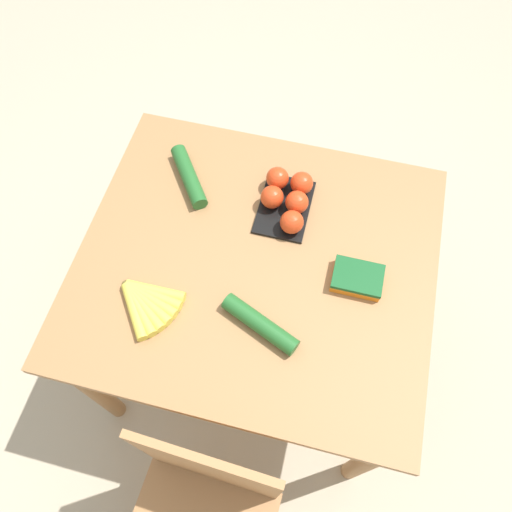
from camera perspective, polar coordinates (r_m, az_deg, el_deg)
name	(u,v)px	position (r m, az deg, el deg)	size (l,w,h in m)	color
ground_plane	(256,341)	(2.24, 0.00, -9.73)	(12.00, 12.00, 0.00)	#B7A88E
dining_table	(256,277)	(1.62, 0.00, -2.39)	(1.08, 0.97, 0.78)	#9E7044
banana_bunch	(146,302)	(1.48, -12.44, -5.15)	(0.19, 0.17, 0.03)	brown
tomato_pack	(288,198)	(1.59, 3.66, 6.62)	(0.16, 0.24, 0.08)	black
carrot_bag	(357,278)	(1.50, 11.52, -2.45)	(0.15, 0.11, 0.04)	orange
cucumber_near	(260,324)	(1.41, 0.47, -7.77)	(0.24, 0.14, 0.05)	#236028
cucumber_far	(189,176)	(1.67, -7.68, 9.00)	(0.18, 0.22, 0.05)	#236028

